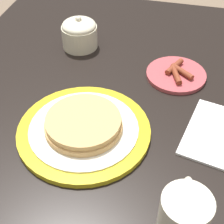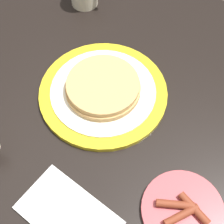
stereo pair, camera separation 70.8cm
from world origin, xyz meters
name	(u,v)px [view 2 (the right image)]	position (x,y,z in m)	size (l,w,h in m)	color
ground_plane	(102,200)	(0.00, 0.00, 0.00)	(8.00, 8.00, 0.00)	#7A6651
dining_table	(96,123)	(0.00, 0.00, 0.62)	(1.34, 0.84, 0.75)	black
pancake_plate	(103,90)	(0.02, 0.01, 0.76)	(0.28, 0.28, 0.04)	gold
side_plate_bacon	(183,210)	(0.26, -0.16, 0.76)	(0.15, 0.15, 0.02)	#B2474C
napkin	(69,215)	(0.08, -0.25, 0.75)	(0.20, 0.14, 0.01)	white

